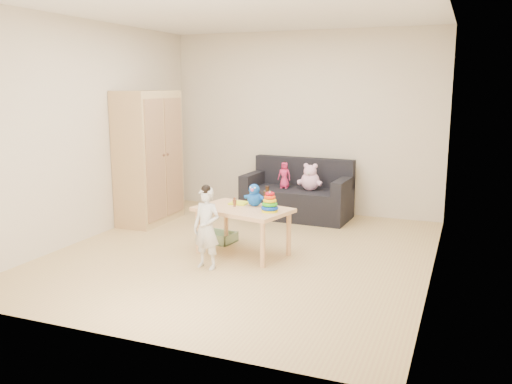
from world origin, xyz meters
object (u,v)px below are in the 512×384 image
at_px(sofa, 297,203).
at_px(toddler, 207,229).
at_px(wardrobe, 149,157).
at_px(play_table, 243,231).

xyz_separation_m(sofa, toddler, (-0.20, -2.40, 0.20)).
distance_m(wardrobe, sofa, 2.14).
xyz_separation_m(sofa, play_table, (-0.04, -1.84, 0.05)).
bearing_deg(sofa, toddler, -92.07).
distance_m(wardrobe, play_table, 2.07).
bearing_deg(sofa, wardrobe, -149.52).
height_order(sofa, toddler, toddler).
height_order(wardrobe, play_table, wardrobe).
relative_size(sofa, play_table, 1.48).
bearing_deg(play_table, wardrobe, 153.05).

